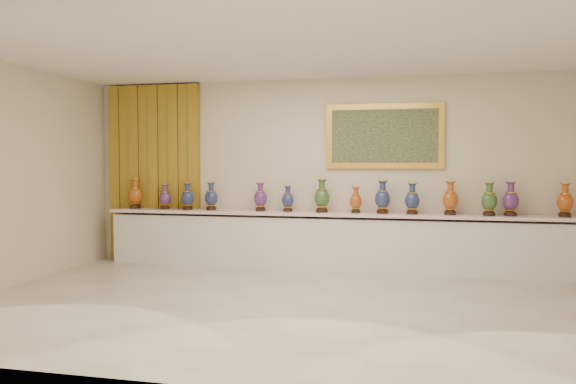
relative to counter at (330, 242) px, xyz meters
name	(u,v)px	position (x,y,z in m)	size (l,w,h in m)	color
ground	(301,306)	(0.00, -2.27, -0.44)	(8.00, 8.00, 0.00)	beige
room	(189,167)	(-2.41, 0.17, 1.16)	(8.00, 8.00, 8.00)	beige
counter	(330,242)	(0.00, 0.00, 0.00)	(7.28, 0.48, 0.90)	white
vase_0	(135,195)	(-3.30, -0.01, 0.69)	(0.31, 0.31, 0.51)	#321D0E
vase_1	(165,198)	(-2.75, -0.02, 0.65)	(0.24, 0.24, 0.42)	#321D0E
vase_2	(188,198)	(-2.34, -0.05, 0.66)	(0.27, 0.27, 0.45)	#321D0E
vase_3	(211,198)	(-1.94, -0.03, 0.67)	(0.26, 0.26, 0.46)	#321D0E
vase_4	(260,198)	(-1.12, 0.01, 0.67)	(0.28, 0.28, 0.46)	#321D0E
vase_5	(288,200)	(-0.67, 0.01, 0.65)	(0.24, 0.24, 0.41)	#321D0E
vase_6	(322,197)	(-0.12, -0.04, 0.70)	(0.31, 0.31, 0.52)	#321D0E
vase_7	(356,201)	(0.41, -0.02, 0.64)	(0.24, 0.24, 0.40)	#321D0E
vase_8	(383,199)	(0.81, -0.03, 0.69)	(0.29, 0.29, 0.50)	#321D0E
vase_9	(412,200)	(1.25, -0.04, 0.67)	(0.26, 0.26, 0.47)	#321D0E
vase_10	(450,200)	(1.80, -0.01, 0.69)	(0.28, 0.28, 0.50)	#321D0E
vase_11	(489,201)	(2.34, -0.05, 0.68)	(0.26, 0.26, 0.49)	#321D0E
vase_12	(511,200)	(2.64, -0.02, 0.69)	(0.30, 0.30, 0.50)	#321D0E
vase_13	(565,201)	(3.38, 0.01, 0.68)	(0.28, 0.28, 0.49)	#321D0E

